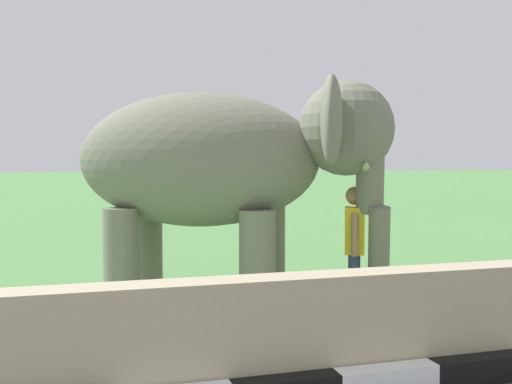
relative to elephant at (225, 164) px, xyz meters
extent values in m
cube|color=white|center=(0.69, -2.92, -1.82)|extent=(0.90, 0.20, 0.24)
cube|color=black|center=(1.59, -2.92, -1.82)|extent=(0.90, 0.20, 0.24)
cube|color=tan|center=(-0.11, -2.62, -1.44)|extent=(28.00, 0.36, 1.00)
cylinder|color=slate|center=(0.63, 0.19, -1.24)|extent=(0.44, 0.44, 1.40)
cylinder|color=slate|center=(0.24, -0.62, -1.24)|extent=(0.44, 0.44, 1.40)
cylinder|color=slate|center=(-0.89, 0.94, -1.24)|extent=(0.44, 0.44, 1.40)
cylinder|color=slate|center=(-1.29, 0.13, -1.24)|extent=(0.44, 0.44, 1.40)
ellipsoid|color=slate|center=(-0.33, 0.16, 0.05)|extent=(3.49, 2.80, 1.70)
sphere|color=slate|center=(1.35, -0.66, 0.44)|extent=(1.16, 1.16, 1.16)
ellipsoid|color=#D84C8C|center=(1.61, -0.79, 0.59)|extent=(0.60, 0.73, 0.44)
ellipsoid|color=slate|center=(1.56, 0.10, 0.49)|extent=(0.61, 0.91, 1.00)
ellipsoid|color=slate|center=(0.88, -1.30, 0.49)|extent=(0.61, 0.91, 1.00)
cylinder|color=slate|center=(1.61, -0.79, -0.11)|extent=(0.55, 0.65, 1.00)
cylinder|color=slate|center=(1.72, -0.84, -0.91)|extent=(0.40, 0.46, 0.83)
cone|color=beige|center=(1.68, -0.51, -0.01)|extent=(0.37, 0.57, 0.22)
cone|color=beige|center=(1.44, -1.01, -0.01)|extent=(0.37, 0.57, 0.22)
cylinder|color=navy|center=(1.57, -0.45, -1.53)|extent=(0.15, 0.15, 0.82)
cylinder|color=navy|center=(1.49, -0.63, -1.53)|extent=(0.15, 0.15, 0.82)
cube|color=yellow|center=(1.53, -0.54, -0.83)|extent=(0.39, 0.46, 0.58)
cylinder|color=#9E7251|center=(1.64, -0.31, -0.86)|extent=(0.14, 0.16, 0.53)
cylinder|color=#9E7251|center=(1.42, -0.78, -0.86)|extent=(0.14, 0.17, 0.53)
sphere|color=#9E7251|center=(1.53, -0.54, -0.40)|extent=(0.23, 0.23, 0.23)
camera|label=1|loc=(-1.80, -7.44, 0.04)|focal=42.59mm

